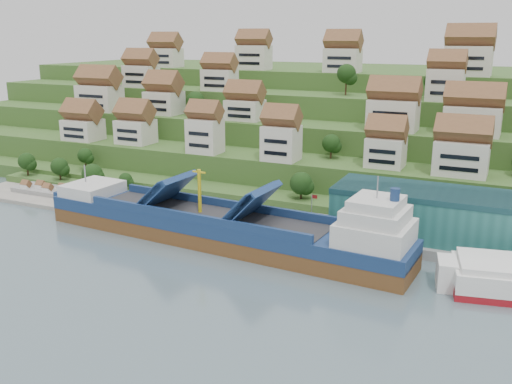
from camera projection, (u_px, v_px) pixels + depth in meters
The scene contains 10 objects.
ground at pixel (217, 242), 123.67m from camera, with size 300.00×300.00×0.00m, color slate.
quay at pixel (327, 229), 128.31m from camera, with size 180.00×14.00×2.20m, color gray.
pebble_beach at pixel (54, 195), 157.66m from camera, with size 45.00×20.00×1.00m, color gray.
hillside at pixel (351, 126), 211.21m from camera, with size 260.00×128.00×31.00m.
hillside_village at pixel (318, 102), 169.04m from camera, with size 158.48×62.64×28.97m.
hillside_trees at pixel (277, 131), 160.44m from camera, with size 145.80×62.36×31.93m.
warehouse at pixel (482, 220), 115.37m from camera, with size 60.00×15.00×10.00m, color #276A65.
flagpole at pixel (312, 209), 123.17m from camera, with size 1.28×0.16×8.00m.
beach_huts at pixel (45, 190), 156.96m from camera, with size 14.40×3.70×2.20m.
cargo_ship at pixel (227, 229), 121.22m from camera, with size 85.01×18.77×18.78m.
Camera 1 is at (56.91, -101.74, 43.51)m, focal length 40.00 mm.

